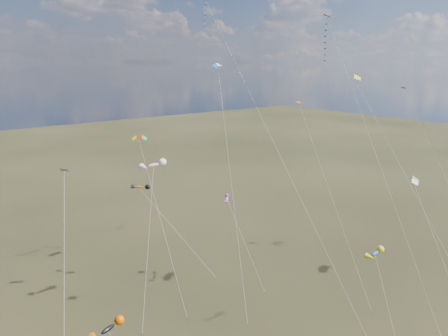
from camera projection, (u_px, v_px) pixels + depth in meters
diamond_black_high at (333, 58)px, 49.69m from camera, size 1.39×21.58×38.65m
diamond_navy_tall at (219, 41)px, 55.99m from camera, size 2.66×31.26×41.91m
diamond_black_mid at (64, 241)px, 42.09m from camera, size 7.39×16.88×21.06m
diamond_navy_right at (406, 112)px, 69.72m from camera, size 7.32×14.78×28.70m
diamond_orange_center at (320, 163)px, 57.34m from camera, size 0.93×15.83×27.25m
parafoil_yellow at (358, 77)px, 56.69m from camera, size 3.29×24.78×31.65m
parafoil_blue_white at (219, 67)px, 63.65m from camera, size 11.07×20.20×33.00m
parafoil_striped at (416, 179)px, 62.23m from camera, size 6.62×12.24×15.96m
parafoil_tricolor at (140, 138)px, 56.83m from camera, size 2.30×13.60×23.08m
novelty_black_orange at (108, 329)px, 34.72m from camera, size 5.17×7.09×10.84m
novelty_orange_black at (140, 188)px, 61.63m from camera, size 9.15×10.79×14.62m
novelty_white_purple at (227, 199)px, 60.54m from camera, size 2.25×8.94×13.18m
novelty_redwhite_stripe at (153, 165)px, 55.15m from camera, size 8.65×9.05×19.74m
novelty_blue_yellow at (376, 254)px, 42.31m from camera, size 5.85×9.37×13.68m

